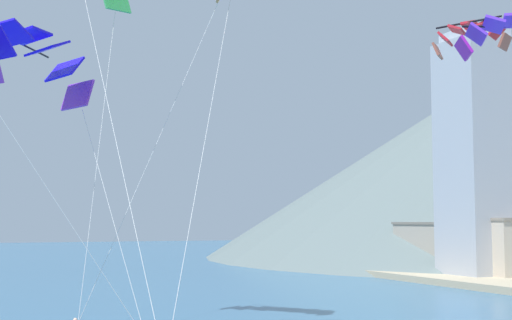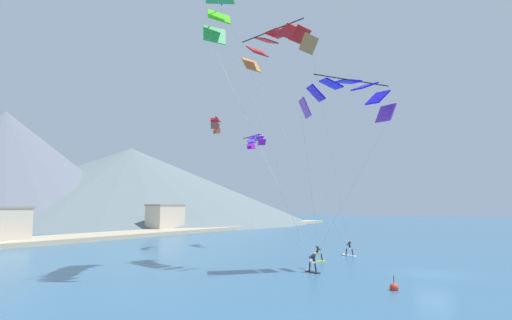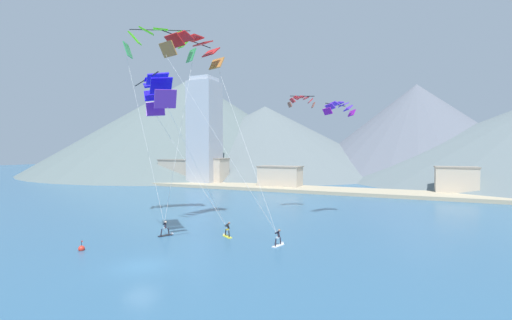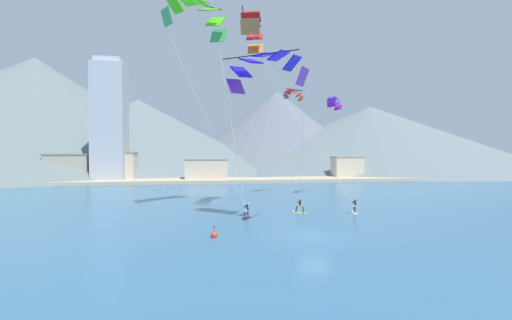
{
  "view_description": "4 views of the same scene",
  "coord_description": "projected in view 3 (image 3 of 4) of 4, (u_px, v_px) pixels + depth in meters",
  "views": [
    {
      "loc": [
        33.3,
        2.23,
        6.49
      ],
      "look_at": [
        -1.74,
        17.1,
        9.79
      ],
      "focal_mm": 50.0,
      "sensor_mm": 36.0,
      "label": 1
    },
    {
      "loc": [
        -34.58,
        -5.68,
        5.27
      ],
      "look_at": [
        0.57,
        16.86,
        10.16
      ],
      "focal_mm": 28.0,
      "sensor_mm": 36.0,
      "label": 2
    },
    {
      "loc": [
        18.75,
        -20.32,
        8.97
      ],
      "look_at": [
        1.24,
        19.0,
        7.73
      ],
      "focal_mm": 24.0,
      "sensor_mm": 36.0,
      "label": 3
    },
    {
      "loc": [
        -8.51,
        -26.0,
        6.64
      ],
      "look_at": [
        -2.1,
        17.21,
        5.74
      ],
      "focal_mm": 24.0,
      "sensor_mm": 36.0,
      "label": 4
    }
  ],
  "objects": [
    {
      "name": "race_marker_buoy",
      "position": [
        82.0,
        249.0,
        30.56
      ],
      "size": [
        0.56,
        0.56,
        1.02
      ],
      "color": "red",
      "rests_on": "ground"
    },
    {
      "name": "kitesurfer_near_lead",
      "position": [
        280.0,
        241.0,
        32.11
      ],
      "size": [
        0.83,
        1.78,
        1.69
      ],
      "color": "white",
      "rests_on": "ground"
    },
    {
      "name": "shore_building_harbour_front",
      "position": [
        280.0,
        177.0,
        79.35
      ],
      "size": [
        9.92,
        5.3,
        5.3
      ],
      "color": "beige",
      "rests_on": "ground"
    },
    {
      "name": "mountain_peak_central_summit",
      "position": [
        416.0,
        130.0,
        123.33
      ],
      "size": [
        83.31,
        83.31,
        32.73
      ],
      "color": "slate",
      "rests_on": "ground"
    },
    {
      "name": "mountain_peak_west_ridge",
      "position": [
        265.0,
        140.0,
        134.75
      ],
      "size": [
        100.9,
        100.9,
        26.21
      ],
      "color": "slate",
      "rests_on": "ground"
    },
    {
      "name": "shoreline_strip",
      "position": [
        314.0,
        190.0,
        74.57
      ],
      "size": [
        180.0,
        10.0,
        0.7
      ],
      "primitive_type": "cube",
      "color": "tan",
      "rests_on": "ground"
    },
    {
      "name": "shore_building_quay_east",
      "position": [
        456.0,
        181.0,
        67.41
      ],
      "size": [
        7.68,
        4.6,
        5.75
      ],
      "color": "beige",
      "rests_on": "ground"
    },
    {
      "name": "ground_plane",
      "position": [
        142.0,
        266.0,
        26.44
      ],
      "size": [
        400.0,
        400.0,
        0.0
      ],
      "primitive_type": "plane",
      "color": "#336084"
    },
    {
      "name": "parafoil_kite_distant_low_drift",
      "position": [
        339.0,
        107.0,
        43.14
      ],
      "size": [
        3.64,
        4.52,
        1.77
      ],
      "color": "purple"
    },
    {
      "name": "highrise_tower",
      "position": [
        205.0,
        132.0,
        89.41
      ],
      "size": [
        7.0,
        7.0,
        27.94
      ],
      "color": "#A8ADB7",
      "rests_on": "ground"
    },
    {
      "name": "parafoil_kite_distant_high_outer",
      "position": [
        301.0,
        100.0,
        47.62
      ],
      "size": [
        3.69,
        2.88,
        1.63
      ],
      "color": "#964C3B"
    },
    {
      "name": "shore_building_promenade_mid",
      "position": [
        212.0,
        171.0,
        90.23
      ],
      "size": [
        7.95,
        5.44,
        6.89
      ],
      "color": "beige",
      "rests_on": "ground"
    },
    {
      "name": "parafoil_kite_near_trail",
      "position": [
        160.0,
        41.0,
        42.29
      ],
      "size": [
        8.73,
        9.2,
        22.86
      ],
      "color": "#3AA659"
    },
    {
      "name": "parafoil_kite_near_lead",
      "position": [
        194.0,
        47.0,
        38.1
      ],
      "size": [
        12.57,
        8.34,
        20.34
      ],
      "color": "#C77A34"
    },
    {
      "name": "kitesurfer_mid_center",
      "position": [
        227.0,
        232.0,
        35.5
      ],
      "size": [
        1.65,
        1.33,
        1.62
      ],
      "color": "yellow",
      "rests_on": "ground"
    },
    {
      "name": "mountain_peak_far_spur",
      "position": [
        191.0,
        125.0,
        147.86
      ],
      "size": [
        126.61,
        126.61,
        39.94
      ],
      "color": "slate",
      "rests_on": "ground"
    },
    {
      "name": "kitesurfer_near_trail",
      "position": [
        167.0,
        231.0,
        35.86
      ],
      "size": [
        1.18,
        1.72,
        1.67
      ],
      "color": "black",
      "rests_on": "ground"
    },
    {
      "name": "parafoil_kite_mid_center",
      "position": [
        157.0,
        91.0,
        32.21
      ],
      "size": [
        8.54,
        8.28,
        14.72
      ],
      "color": "purple"
    },
    {
      "name": "shore_building_quay_west",
      "position": [
        178.0,
        171.0,
        93.91
      ],
      "size": [
        9.54,
        5.92,
        6.44
      ],
      "color": "#A89E8E",
      "rests_on": "ground"
    }
  ]
}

